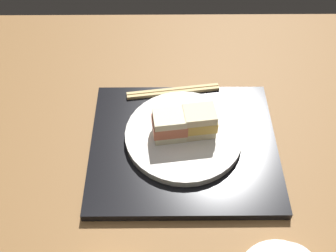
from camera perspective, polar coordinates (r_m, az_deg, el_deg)
name	(u,v)px	position (r cm, az deg, el deg)	size (l,w,h in cm)	color
ground_plane	(165,165)	(83.21, -0.36, -5.47)	(140.00, 100.00, 3.00)	brown
serving_tray	(183,146)	(83.20, 2.03, -2.77)	(37.13, 32.29, 1.77)	black
sandwich_plate	(183,135)	(82.81, 2.07, -1.29)	(23.51, 23.51, 1.53)	silver
sandwich_near	(198,121)	(80.47, 4.19, 0.63)	(7.07, 5.67, 5.82)	beige
sandwich_far	(168,125)	(79.72, 0.07, 0.10)	(7.10, 5.63, 5.65)	beige
chopsticks_pair	(172,91)	(91.88, 0.60, 4.82)	(20.64, 4.51, 0.70)	tan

